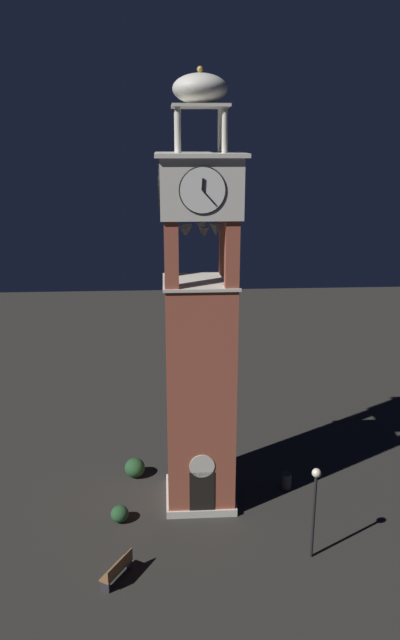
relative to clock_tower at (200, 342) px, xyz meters
The scene contains 7 objects.
ground 7.74m from the clock_tower, 94.13° to the left, with size 80.00×80.00×0.00m, color #2A2925.
clock_tower is the anchor object (origin of this frame).
park_bench 9.59m from the clock_tower, 123.37° to the right, with size 1.21×1.60×0.95m.
lamp_post 7.85m from the clock_tower, 45.81° to the right, with size 0.36×0.36×4.00m.
trash_bin 8.47m from the clock_tower, ahead, with size 0.52×0.52×0.80m, color #2D2D33.
shrub_near_entry 8.18m from the clock_tower, 146.66° to the left, with size 1.00×1.00×0.94m, color #234C28.
shrub_left_of_tower 8.37m from the clock_tower, 156.65° to the right, with size 0.79×0.79×0.73m, color #234C28.
Camera 1 is at (-1.44, -24.19, 16.14)m, focal length 33.42 mm.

